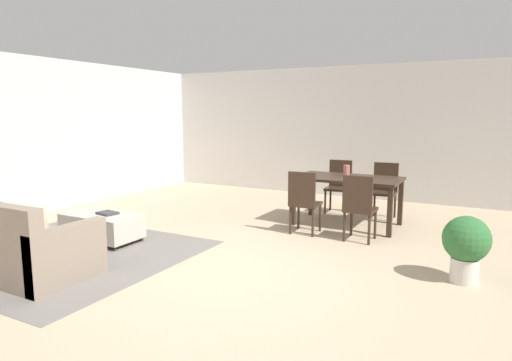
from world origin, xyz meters
The scene contains 14 objects.
ground_plane centered at (0.00, 0.00, 0.00)m, with size 10.80×10.80×0.00m, color tan.
wall_back centered at (0.00, 5.00, 1.35)m, with size 9.00×0.12×2.70m, color beige.
wall_left centered at (-4.50, 0.50, 1.35)m, with size 0.12×11.00×2.70m, color beige.
area_rug centered at (-2.15, -0.51, 0.00)m, with size 3.00×2.80×0.01m, color slate.
couch centered at (-2.16, -1.21, 0.29)m, with size 1.99×0.90×0.86m.
ottoman_table centered at (-2.15, 0.13, 0.22)m, with size 1.05×0.59×0.38m.
dining_table centered at (0.54, 2.59, 0.67)m, with size 1.60×0.91×0.76m.
dining_chair_near_left centered at (0.15, 1.77, 0.52)m, with size 0.42×0.42×0.92m.
dining_chair_near_right centered at (0.95, 1.77, 0.52)m, with size 0.40×0.40×0.92m.
dining_chair_far_left centered at (0.14, 3.43, 0.52)m, with size 0.42×0.42×0.92m.
dining_chair_far_right centered at (0.94, 3.37, 0.52)m, with size 0.42×0.42×0.92m.
vase_centerpiece centered at (0.51, 2.63, 0.85)m, with size 0.10×0.10×0.18m, color #B26659.
book_on_ottoman centered at (-2.05, 0.15, 0.40)m, with size 0.26×0.20×0.03m, color #333338.
potted_plant centered at (2.32, 0.83, 0.41)m, with size 0.48×0.48×0.70m.
Camera 1 is at (2.51, -4.08, 1.74)m, focal length 31.18 mm.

